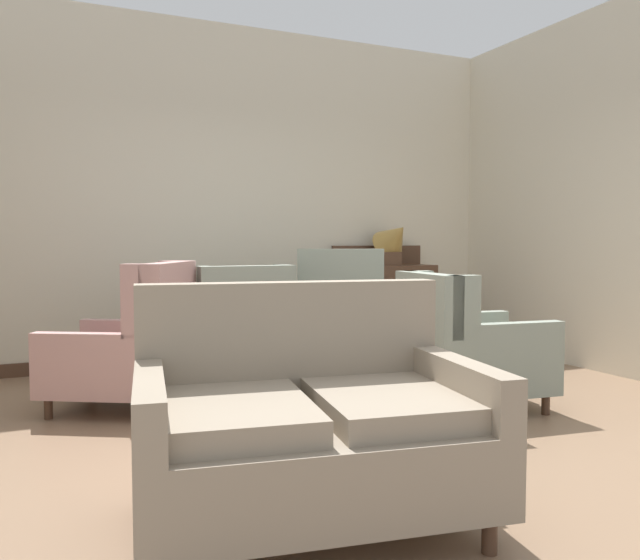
{
  "coord_description": "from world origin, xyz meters",
  "views": [
    {
      "loc": [
        -1.77,
        -3.43,
        1.17
      ],
      "look_at": [
        0.14,
        0.79,
        0.9
      ],
      "focal_mm": 35.79,
      "sensor_mm": 36.0,
      "label": 1
    }
  ],
  "objects": [
    {
      "name": "ground",
      "position": [
        0.0,
        0.0,
        0.0
      ],
      "size": [
        8.18,
        8.18,
        0.0
      ],
      "primitive_type": "plane",
      "color": "#896B51"
    },
    {
      "name": "wall_back",
      "position": [
        0.0,
        2.69,
        1.64
      ],
      "size": [
        6.0,
        0.08,
        3.28
      ],
      "primitive_type": "cube",
      "color": "beige",
      "rests_on": "ground"
    },
    {
      "name": "wall_right",
      "position": [
        2.92,
        0.81,
        1.64
      ],
      "size": [
        0.08,
        3.77,
        3.28
      ],
      "primitive_type": "cube",
      "color": "beige",
      "rests_on": "ground"
    },
    {
      "name": "armchair_foreground_right",
      "position": [
        0.73,
        1.64,
        0.46
      ],
      "size": [
        1.03,
        1.08,
        1.11
      ],
      "rotation": [
        0.0,
        0.0,
        2.66
      ],
      "color": "gray",
      "rests_on": "ground"
    },
    {
      "name": "gramophone",
      "position": [
        1.67,
        2.3,
        1.19
      ],
      "size": [
        0.42,
        0.51,
        0.54
      ],
      "color": "#4C3323",
      "rests_on": "sideboard"
    },
    {
      "name": "coffee_table",
      "position": [
        -0.02,
        0.48,
        0.41
      ],
      "size": [
        0.96,
        0.96,
        0.48
      ],
      "color": "#4C3323",
      "rests_on": "ground"
    },
    {
      "name": "armchair_near_sideboard",
      "position": [
        0.98,
        0.18,
        0.41
      ],
      "size": [
        0.98,
        0.85,
        0.96
      ],
      "rotation": [
        0.0,
        0.0,
        7.73
      ],
      "color": "gray",
      "rests_on": "ground"
    },
    {
      "name": "armchair_near_window",
      "position": [
        -0.25,
        1.56,
        0.43
      ],
      "size": [
        0.77,
        0.82,
        0.99
      ],
      "rotation": [
        0.0,
        0.0,
        3.15
      ],
      "color": "gray",
      "rests_on": "ground"
    },
    {
      "name": "baseboard_back",
      "position": [
        0.0,
        2.64,
        0.06
      ],
      "size": [
        5.84,
        0.03,
        0.12
      ],
      "primitive_type": "cube",
      "color": "#4C3323",
      "rests_on": "ground"
    },
    {
      "name": "settee",
      "position": [
        -0.74,
        -1.05,
        0.41
      ],
      "size": [
        1.51,
        1.12,
        0.99
      ],
      "rotation": [
        0.0,
        0.0,
        -0.16
      ],
      "color": "gray",
      "rests_on": "ground"
    },
    {
      "name": "armchair_far_left",
      "position": [
        -1.14,
        1.16,
        0.43
      ],
      "size": [
        1.17,
        1.14,
        1.03
      ],
      "rotation": [
        0.0,
        0.0,
        4.2
      ],
      "color": "tan",
      "rests_on": "ground"
    },
    {
      "name": "sideboard",
      "position": [
        1.62,
        2.4,
        0.53
      ],
      "size": [
        1.07,
        0.38,
        1.13
      ],
      "color": "#4C3323",
      "rests_on": "ground"
    },
    {
      "name": "porcelain_vase",
      "position": [
        -0.06,
        0.46,
        0.66
      ],
      "size": [
        0.17,
        0.17,
        0.4
      ],
      "color": "brown",
      "rests_on": "coffee_table"
    }
  ]
}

